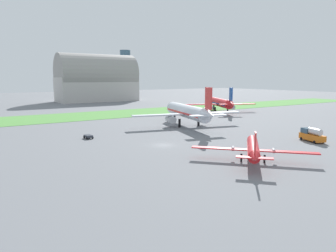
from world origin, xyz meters
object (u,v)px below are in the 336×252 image
(airplane_midfield_jet, at_px, (188,112))
(airplane_foreground_turboprop, at_px, (253,148))
(control_tower, at_px, (125,70))
(fuel_truck_near_gate, at_px, (312,135))
(airplane_parked_jet_far, at_px, (221,103))
(baggage_cart_midfield, at_px, (88,136))

(airplane_midfield_jet, distance_m, airplane_foreground_turboprop, 42.18)
(airplane_foreground_turboprop, relative_size, control_tower, 0.47)
(control_tower, bearing_deg, airplane_midfield_jet, -107.99)
(airplane_midfield_jet, distance_m, fuel_truck_near_gate, 36.63)
(airplane_parked_jet_far, bearing_deg, baggage_cart_midfield, 136.35)
(airplane_midfield_jet, relative_size, fuel_truck_near_gate, 5.05)
(airplane_foreground_turboprop, height_order, control_tower, control_tower)
(airplane_parked_jet_far, distance_m, fuel_truck_near_gate, 65.33)
(airplane_foreground_turboprop, bearing_deg, airplane_midfield_jet, 26.45)
(airplane_parked_jet_far, relative_size, fuel_truck_near_gate, 4.30)
(airplane_foreground_turboprop, bearing_deg, control_tower, 28.29)
(baggage_cart_midfield, distance_m, control_tower, 169.07)
(airplane_midfield_jet, bearing_deg, airplane_parked_jet_far, -42.10)
(airplane_midfield_jet, bearing_deg, fuel_truck_near_gate, -148.99)
(airplane_parked_jet_far, distance_m, baggage_cart_midfield, 74.88)
(fuel_truck_near_gate, bearing_deg, control_tower, 6.74)
(airplane_midfield_jet, height_order, airplane_parked_jet_far, airplane_midfield_jet)
(airplane_midfield_jet, xyz_separation_m, airplane_parked_jet_far, (36.83, 25.06, -0.47))
(baggage_cart_midfield, xyz_separation_m, control_tower, (79.76, 147.61, 20.85))
(airplane_midfield_jet, distance_m, baggage_cart_midfield, 33.01)
(airplane_parked_jet_far, xyz_separation_m, baggage_cart_midfield, (-69.50, -27.65, -3.47))
(airplane_foreground_turboprop, bearing_deg, airplane_parked_jet_far, 8.22)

